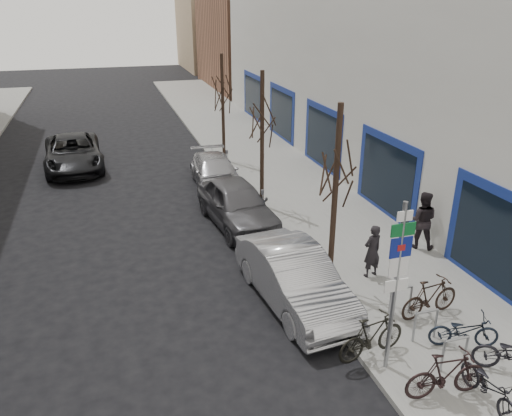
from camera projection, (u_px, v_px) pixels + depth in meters
ground at (286, 393)px, 10.79m from camera, size 120.00×120.00×0.00m
sidewalk_east at (305, 202)px, 20.80m from camera, size 5.00×70.00×0.15m
commercial_building at (478, 56)px, 27.55m from camera, size 20.00×32.00×10.00m
brick_building_far at (271, 43)px, 48.05m from camera, size 12.00×14.00×8.00m
tan_building_far at (236, 30)px, 61.23m from camera, size 13.00×12.00×9.00m
highway_sign_pole at (397, 278)px, 10.48m from camera, size 0.55×0.10×4.20m
bike_rack at (426, 322)px, 12.09m from camera, size 0.66×2.26×0.83m
tree_near at (337, 156)px, 13.00m from camera, size 1.80×1.80×5.50m
tree_mid at (262, 108)px, 18.73m from camera, size 1.80×1.80×5.50m
tree_far at (222, 83)px, 24.47m from camera, size 1.80×1.80×5.50m
meter_front at (323, 274)px, 13.66m from camera, size 0.10×0.08×1.27m
meter_mid at (262, 203)px, 18.52m from camera, size 0.10×0.08×1.27m
meter_back at (227, 160)px, 23.37m from camera, size 0.10×0.08×1.27m
bike_near_left at (490, 384)px, 10.13m from camera, size 0.51×1.67×1.02m
bike_near_right at (446, 374)px, 10.32m from camera, size 1.89×0.72×1.12m
bike_mid_curb at (464, 328)px, 11.85m from camera, size 1.73×1.03×1.01m
bike_mid_inner at (372, 336)px, 11.49m from camera, size 1.92×0.86×1.12m
bike_far_inner at (430, 297)px, 13.00m from camera, size 1.89×0.79×1.12m
parked_car_front at (294, 278)px, 13.72m from camera, size 2.17×5.03×1.61m
parked_car_mid at (237, 204)px, 18.61m from camera, size 2.50×5.13×1.68m
parked_car_back at (216, 172)px, 22.47m from camera, size 2.13×4.80×1.37m
lane_car at (73, 153)px, 24.95m from camera, size 3.02×5.97×1.62m
pedestrian_near at (372, 251)px, 14.80m from camera, size 0.67×0.51×1.66m
pedestrian_far at (422, 220)px, 16.50m from camera, size 0.89×0.83×2.01m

